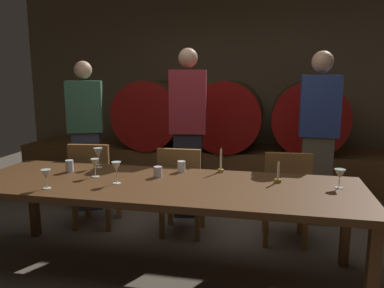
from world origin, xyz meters
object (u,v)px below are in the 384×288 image
Objects in this scene: chair_left at (94,181)px; dining_table at (163,190)px; guest_right at (318,137)px; wine_barrel_left at (154,113)px; wine_glass_right at (116,167)px; cup_center at (158,172)px; wine_barrel_center at (228,115)px; cup_right at (181,166)px; candle_right at (278,176)px; wine_glass_far_left at (46,175)px; wine_glass_center at (95,164)px; cup_left at (70,166)px; wine_barrel_right at (308,117)px; chair_right at (286,193)px; chair_center at (181,187)px; guest_center at (188,132)px; wine_glass_far_right at (340,174)px; wine_glass_left at (98,153)px; candle_left at (221,165)px; guest_left at (86,135)px.

dining_table is at bearing 135.91° from chair_left.
wine_barrel_left is at bearing -30.43° from guest_right.
wine_glass_right is 0.35m from cup_center.
cup_right is at bearing -93.20° from wine_barrel_center.
candle_right is 1.71m from wine_glass_far_left.
cup_left is at bearing 160.84° from wine_glass_center.
wine_barrel_right is 10.47× the size of cup_right.
wine_glass_center is at bearing 20.36° from chair_right.
wine_glass_center is (-0.55, -0.65, 0.35)m from chair_center.
candle_right is at bearing 123.65° from guest_center.
wine_glass_far_left is 0.95× the size of wine_glass_center.
candle_right is 0.81m from cup_right.
wine_barrel_center is 6.89× the size of wine_glass_far_right.
cup_center is (-0.06, -0.55, 0.29)m from chair_center.
dining_table is 16.91× the size of wine_glass_left.
wine_glass_center is (-0.50, -1.19, -0.09)m from guest_center.
candle_left is at bearing 9.73° from cup_right.
chair_left is 10.32× the size of cup_center.
wine_glass_far_right is 2.14m from cup_left.
wine_glass_far_left is 1.39× the size of cup_left.
wine_glass_far_left is at bearing -141.71° from cup_right.
wine_barrel_left is 0.53× the size of guest_center.
guest_center is 19.75× the size of cup_right.
chair_center is at bearing 91.92° from dining_table.
candle_left is 1.53× the size of wine_glass_far_left.
guest_center reaches higher than chair_left.
wine_glass_right is (-1.27, -0.81, 0.37)m from chair_right.
wine_barrel_center is at bearing -98.30° from chair_center.
wine_glass_far_right is (1.97, -0.20, -0.03)m from wine_glass_left.
guest_center reaches higher than wine_glass_center.
candle_right is (-0.09, -0.52, 0.29)m from chair_right.
chair_center is 5.93× the size of wine_glass_center.
wine_glass_left reaches higher than cup_right.
wine_barrel_center is 1.69m from guest_right.
chair_left is at bearing 15.98° from guest_right.
wine_barrel_center is 2.70m from cup_left.
wine_glass_left is 0.75m from cup_right.
wine_glass_center is at bearing -159.91° from candle_left.
guest_left is 9.57× the size of wine_glass_left.
guest_left reaches higher than wine_barrel_left.
chair_center is at bearing 144.61° from candle_left.
chair_center is 0.92m from wine_glass_center.
cup_right is at bearing 126.05° from guest_left.
candle_left is (0.41, -0.29, 0.31)m from chair_center.
guest_center is (0.86, 0.52, 0.44)m from chair_left.
cup_center is (-0.01, -1.09, -0.15)m from guest_center.
wine_glass_right is at bearing -166.69° from candle_right.
wine_glass_far_left is at bearing 39.59° from guest_right.
candle_right reaches higher than cup_left.
wine_barrel_left is 1.97m from chair_left.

